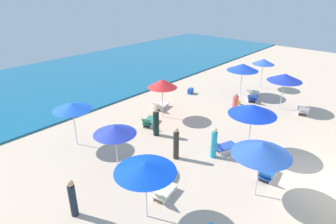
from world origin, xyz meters
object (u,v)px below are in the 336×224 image
object	(u,v)px
lounge_chair_2_0	(253,93)
beachgoer_3	(176,144)
umbrella_1	(285,77)
umbrella_5	(253,110)
umbrella_2	(243,67)
umbrella_3	(262,149)
lounge_chair_3_0	(267,173)
umbrella_8	(263,62)
beach_ball_0	(239,102)
umbrella_6	(72,106)
lounge_chair_2_1	(253,98)
beachgoer_2	(73,199)
umbrella_4	(162,83)
beachgoer_1	(156,123)
lounge_chair_1_0	(303,110)
beachgoer_0	(235,105)
cooler_box_1	(191,91)
umbrella_7	(115,130)
lounge_chair_4_1	(160,105)
lounge_chair_4_0	(149,121)
umbrella_0	(145,167)
beachgoer_5	(214,143)
lounge_chair_5_0	(224,147)
lounge_chair_0_0	(164,192)

from	to	relation	value
lounge_chair_2_0	beachgoer_3	distance (m)	10.93
umbrella_1	umbrella_5	world-z (taller)	umbrella_5
umbrella_2	umbrella_3	world-z (taller)	umbrella_2
lounge_chair_3_0	umbrella_8	size ratio (longest dim) A/B	0.56
umbrella_5	beach_ball_0	bearing A→B (deg)	32.61
lounge_chair_3_0	umbrella_6	distance (m)	10.37
lounge_chair_2_1	beachgoer_2	world-z (taller)	beachgoer_2
umbrella_2	umbrella_4	bearing A→B (deg)	165.60
lounge_chair_2_0	beachgoer_1	distance (m)	9.82
lounge_chair_1_0	beachgoer_3	distance (m)	10.51
beachgoer_2	umbrella_2	bearing A→B (deg)	-35.28
beachgoer_0	cooler_box_1	size ratio (longest dim) A/B	2.68
umbrella_4	umbrella_7	bearing A→B (deg)	-158.30
lounge_chair_4_1	umbrella_8	bearing A→B (deg)	-123.58
lounge_chair_4_0	lounge_chair_1_0	bearing A→B (deg)	-154.99
umbrella_1	lounge_chair_4_0	bearing A→B (deg)	146.96
umbrella_3	umbrella_7	xyz separation A→B (m)	(-2.59, 5.96, -0.18)
umbrella_0	umbrella_3	bearing A→B (deg)	-33.22
lounge_chair_3_0	beachgoer_5	distance (m)	2.91
lounge_chair_1_0	umbrella_1	bearing A→B (deg)	-15.80
beachgoer_0	beachgoer_3	world-z (taller)	beachgoer_3
umbrella_8	beachgoer_2	xyz separation A→B (m)	(-19.03, -1.22, -1.49)
lounge_chair_4_0	beach_ball_0	world-z (taller)	lounge_chair_4_0
beachgoer_0	beach_ball_0	distance (m)	1.96
umbrella_5	umbrella_1	bearing A→B (deg)	8.11
beachgoer_5	beach_ball_0	bearing A→B (deg)	-32.13
beachgoer_5	beachgoer_0	bearing A→B (deg)	-32.40
lounge_chair_5_0	beachgoer_0	bearing A→B (deg)	-46.90
umbrella_0	umbrella_4	bearing A→B (deg)	38.42
umbrella_1	umbrella_3	bearing A→B (deg)	-163.80
beachgoer_0	lounge_chair_0_0	bearing A→B (deg)	-7.47
lounge_chair_5_0	beachgoer_2	xyz separation A→B (m)	(-7.92, 1.91, 0.52)
lounge_chair_3_0	beachgoer_3	bearing A→B (deg)	10.97
beach_ball_0	beachgoer_0	bearing A→B (deg)	-160.12
lounge_chair_4_1	beachgoer_5	world-z (taller)	beachgoer_5
beachgoer_0	umbrella_1	bearing A→B (deg)	126.44
lounge_chair_4_1	beachgoer_2	size ratio (longest dim) A/B	0.96
umbrella_3	beach_ball_0	size ratio (longest dim) A/B	8.68
lounge_chair_5_0	beachgoer_0	xyz separation A→B (m)	(4.71, 2.04, 0.41)
lounge_chair_5_0	umbrella_5	bearing A→B (deg)	-120.41
beachgoer_0	cooler_box_1	world-z (taller)	beachgoer_0
umbrella_0	umbrella_6	distance (m)	6.99
lounge_chair_0_0	umbrella_2	bearing A→B (deg)	-86.40
lounge_chair_4_1	beach_ball_0	bearing A→B (deg)	-143.52
beachgoer_3	lounge_chair_5_0	bearing A→B (deg)	144.27
beachgoer_3	umbrella_1	bearing A→B (deg)	169.92
umbrella_1	lounge_chair_2_0	xyz separation A→B (m)	(0.94, 2.59, -2.07)
lounge_chair_5_0	umbrella_6	world-z (taller)	umbrella_6
umbrella_0	umbrella_1	size ratio (longest dim) A/B	0.94
umbrella_2	beachgoer_2	world-z (taller)	umbrella_2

